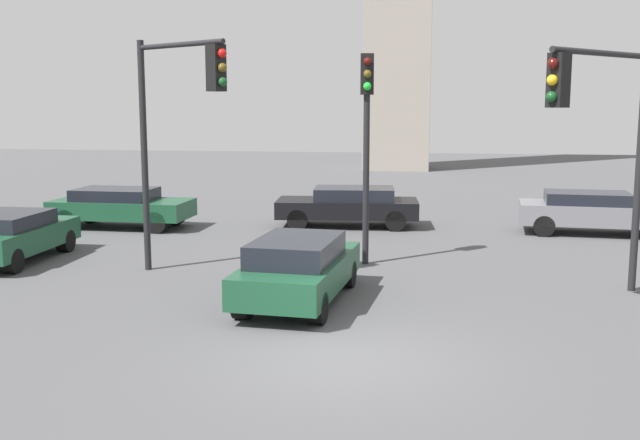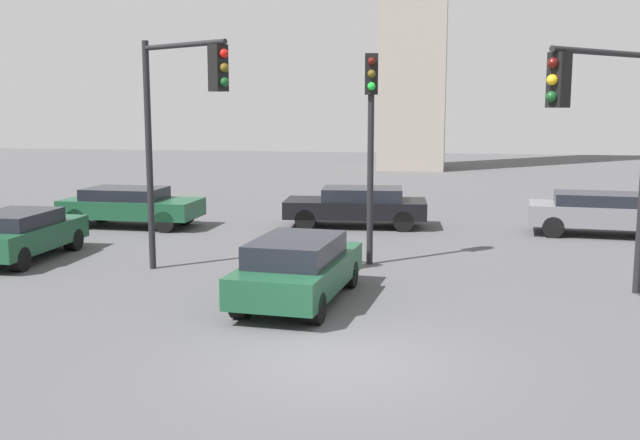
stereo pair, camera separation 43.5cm
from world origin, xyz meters
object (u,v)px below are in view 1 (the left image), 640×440
(car_2, at_px, (11,235))
(car_7, at_px, (592,211))
(traffic_light_0, at_px, (367,119))
(traffic_light_3, at_px, (177,108))
(car_5, at_px, (298,268))
(car_1, at_px, (349,205))
(traffic_light_2, at_px, (603,118))
(car_4, at_px, (121,206))

(car_2, bearing_deg, car_7, -68.03)
(traffic_light_0, xyz_separation_m, traffic_light_3, (-4.17, -2.14, 0.28))
(traffic_light_0, height_order, traffic_light_3, traffic_light_3)
(traffic_light_0, bearing_deg, traffic_light_3, -70.42)
(car_5, relative_size, car_7, 0.94)
(traffic_light_0, height_order, car_7, traffic_light_0)
(traffic_light_3, xyz_separation_m, car_2, (-4.96, 1.08, -3.26))
(traffic_light_0, height_order, car_5, traffic_light_0)
(traffic_light_0, distance_m, car_1, 6.62)
(car_2, bearing_deg, car_1, -50.06)
(car_2, height_order, car_7, car_7)
(traffic_light_2, height_order, car_1, traffic_light_2)
(car_2, bearing_deg, car_5, -110.26)
(car_2, relative_size, car_7, 0.86)
(traffic_light_2, relative_size, car_5, 1.22)
(car_1, bearing_deg, traffic_light_2, 119.77)
(car_5, bearing_deg, traffic_light_3, 64.72)
(traffic_light_3, bearing_deg, car_5, 1.77)
(traffic_light_0, bearing_deg, car_1, -177.18)
(traffic_light_0, xyz_separation_m, car_1, (-1.07, 5.83, -2.96))
(traffic_light_0, bearing_deg, car_2, -90.93)
(car_4, bearing_deg, car_2, -94.97)
(car_1, bearing_deg, traffic_light_0, 95.84)
(traffic_light_2, xyz_separation_m, car_7, (1.69, 8.54, -3.06))
(traffic_light_3, bearing_deg, car_7, 67.02)
(car_7, bearing_deg, car_4, -171.47)
(car_1, bearing_deg, car_2, 35.96)
(traffic_light_3, height_order, car_1, traffic_light_3)
(car_5, distance_m, car_7, 12.20)
(car_1, bearing_deg, car_4, 5.64)
(traffic_light_2, relative_size, car_1, 1.12)
(car_1, xyz_separation_m, car_2, (-8.06, -6.89, -0.02))
(traffic_light_0, bearing_deg, traffic_light_2, 51.05)
(traffic_light_3, bearing_deg, car_4, 155.25)
(car_1, height_order, car_4, car_1)
(car_1, xyz_separation_m, car_4, (-7.47, -1.34, 0.00))
(car_1, distance_m, car_5, 9.79)
(traffic_light_2, xyz_separation_m, car_1, (-6.06, 8.87, -3.07))
(traffic_light_3, bearing_deg, car_2, -160.39)
(traffic_light_2, height_order, car_5, traffic_light_2)
(traffic_light_0, xyz_separation_m, traffic_light_2, (4.99, -3.04, 0.10))
(traffic_light_3, height_order, car_5, traffic_light_3)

